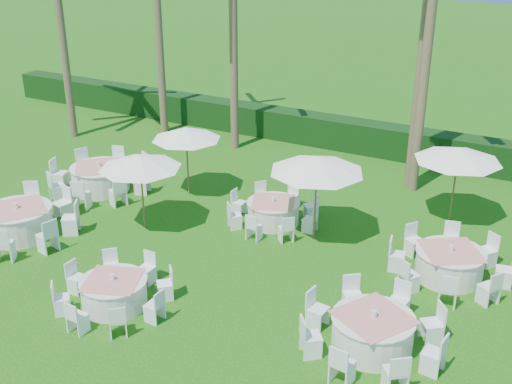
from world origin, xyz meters
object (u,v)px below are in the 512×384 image
banquet_table_d (100,177)px  umbrella_c (186,133)px  banquet_table_c (372,331)px  umbrella_d (458,154)px  banquet_table_b (114,292)px  umbrella_a (140,162)px  banquet_table_f (449,263)px  umbrella_b (317,164)px  banquet_table_a (18,221)px  banquet_table_e (273,212)px

banquet_table_d → umbrella_c: bearing=21.8°
banquet_table_c → umbrella_d: bearing=89.2°
banquet_table_b → banquet_table_d: size_ratio=0.83×
banquet_table_c → umbrella_a: bearing=163.5°
banquet_table_f → umbrella_c: (-8.99, 1.32, 1.74)m
umbrella_b → umbrella_c: umbrella_b is taller
banquet_table_a → umbrella_d: umbrella_d is taller
banquet_table_d → banquet_table_b: bearing=-46.9°
umbrella_b → umbrella_c: (-5.01, 0.93, -0.16)m
umbrella_a → umbrella_b: (4.79, 1.80, 0.17)m
banquet_table_b → umbrella_b: size_ratio=1.05×
banquet_table_d → umbrella_a: 3.83m
banquet_table_d → umbrella_b: bearing=1.5°
umbrella_a → umbrella_b: size_ratio=0.89×
banquet_table_f → umbrella_a: bearing=-170.9°
umbrella_c → umbrella_d: umbrella_d is taller
banquet_table_c → banquet_table_f: (0.82, 3.77, -0.01)m
umbrella_b → umbrella_a: bearing=-159.4°
banquet_table_b → umbrella_b: (2.88, 5.52, 1.93)m
banquet_table_d → umbrella_c: size_ratio=1.45×
umbrella_a → umbrella_d: size_ratio=0.93×
banquet_table_c → banquet_table_d: (-11.00, 3.95, 0.03)m
banquet_table_b → umbrella_d: size_ratio=1.09×
banquet_table_a → banquet_table_d: size_ratio=1.02×
banquet_table_e → umbrella_d: umbrella_d is taller
banquet_table_a → banquet_table_b: bearing=-18.1°
umbrella_d → banquet_table_a: bearing=-147.7°
banquet_table_d → umbrella_d: size_ratio=1.32×
banquet_table_e → umbrella_b: umbrella_b is taller
banquet_table_b → banquet_table_e: 5.99m
banquet_table_d → umbrella_c: umbrella_c is taller
banquet_table_a → banquet_table_e: size_ratio=1.23×
umbrella_b → umbrella_d: (3.26, 3.04, -0.13)m
banquet_table_c → banquet_table_f: banquet_table_c is taller
umbrella_a → banquet_table_e: bearing=32.6°
banquet_table_e → umbrella_a: (-3.30, -2.11, 1.76)m
banquet_table_e → umbrella_a: bearing=-147.4°
banquet_table_e → umbrella_c: 3.99m
banquet_table_a → banquet_table_b: (4.87, -1.59, -0.08)m
banquet_table_f → umbrella_c: umbrella_c is taller
umbrella_b → banquet_table_c: bearing=-52.8°
banquet_table_b → banquet_table_d: 7.27m
banquet_table_a → umbrella_c: size_ratio=1.48×
banquet_table_a → banquet_table_f: size_ratio=1.11×
banquet_table_b → banquet_table_f: (6.86, 5.12, 0.04)m
banquet_table_b → banquet_table_f: 8.56m
banquet_table_f → umbrella_b: 4.43m
umbrella_b → banquet_table_e: bearing=168.5°
banquet_table_f → umbrella_a: size_ratio=1.29×
banquet_table_c → banquet_table_d: 11.69m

